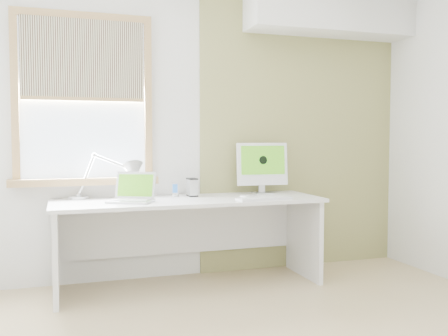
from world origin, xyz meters
name	(u,v)px	position (x,y,z in m)	size (l,w,h in m)	color
room	(282,126)	(0.00, 0.00, 1.30)	(4.04, 3.54, 2.64)	tan
accent_wall	(301,131)	(1.00, 1.74, 1.30)	(2.00, 0.02, 2.60)	#949055
soffit	(330,12)	(1.20, 1.57, 2.40)	(1.60, 0.40, 0.42)	white
window	(84,100)	(-1.00, 1.71, 1.54)	(1.20, 0.14, 1.42)	olive
desk	(188,221)	(-0.19, 1.44, 0.53)	(2.20, 0.70, 0.73)	white
desk_lamp	(123,175)	(-0.71, 1.53, 0.93)	(0.63, 0.39, 0.38)	#B5B8BA
laptop	(133,194)	(-0.66, 1.35, 0.79)	(0.41, 0.39, 0.23)	#B5B8BA
phone_dock	(175,193)	(-0.27, 1.58, 0.76)	(0.08, 0.08, 0.12)	#B5B8BA
external_drive	(192,187)	(-0.12, 1.56, 0.81)	(0.08, 0.12, 0.16)	#B5B8BA
imac	(262,165)	(0.53, 1.57, 0.99)	(0.47, 0.16, 0.46)	#B5B8BA
keyboard	(264,198)	(0.37, 1.14, 0.74)	(0.47, 0.18, 0.02)	white
mouse	(244,197)	(0.24, 1.25, 0.74)	(0.06, 0.10, 0.03)	white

